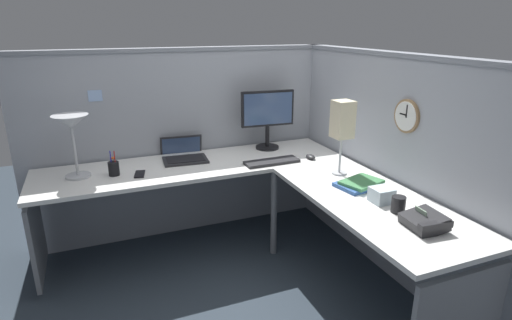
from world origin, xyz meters
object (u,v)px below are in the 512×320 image
monitor (268,115)px  coffee_mug (398,204)px  laptop (184,154)px  computer_mouse (311,157)px  tissue_box (381,195)px  book_stack (360,184)px  desk_lamp_paper (342,122)px  desk_lamp_dome (71,127)px  keyboard (272,162)px  pen_cup (114,168)px  wall_clock (407,116)px  office_phone (425,222)px  cell_phone (140,174)px

monitor → coffee_mug: (0.18, -1.45, -0.25)m
laptop → computer_mouse: size_ratio=3.91×
monitor → tissue_box: monitor is taller
book_stack → desk_lamp_paper: (0.01, 0.27, 0.36)m
laptop → book_stack: laptop is taller
desk_lamp_paper → tissue_box: (-0.04, -0.52, -0.34)m
laptop → desk_lamp_paper: size_ratio=0.77×
desk_lamp_dome → keyboard: bearing=-9.7°
pen_cup → wall_clock: wall_clock is taller
office_phone → tissue_box: office_phone is taller
keyboard → office_phone: 1.32m
keyboard → cell_phone: (-0.98, 0.12, -0.01)m
cell_phone → desk_lamp_paper: size_ratio=0.27×
cell_phone → book_stack: (1.32, -0.79, 0.02)m
cell_phone → wall_clock: (1.62, -0.83, 0.46)m
keyboard → pen_cup: (-1.15, 0.18, 0.04)m
desk_lamp_dome → tissue_box: bearing=-34.2°
laptop → computer_mouse: 1.02m
wall_clock → office_phone: bearing=-119.7°
laptop → office_phone: 1.91m
wall_clock → keyboard: bearing=131.8°
pen_cup → tissue_box: (1.46, -1.10, -0.01)m
desk_lamp_dome → desk_lamp_paper: 1.86m
computer_mouse → wall_clock: (0.30, -0.69, 0.45)m
office_phone → desk_lamp_paper: bearing=87.0°
office_phone → desk_lamp_paper: desk_lamp_paper is taller
monitor → tissue_box: bearing=-81.9°
keyboard → computer_mouse: computer_mouse is taller
office_phone → tissue_box: (0.01, 0.36, 0.01)m
computer_mouse → book_stack: bearing=-89.3°
monitor → wall_clock: wall_clock is taller
coffee_mug → tissue_box: (0.00, 0.15, -0.00)m
pen_cup → book_stack: (1.49, -0.84, -0.03)m
wall_clock → desk_lamp_dome: bearing=155.0°
computer_mouse → pen_cup: 1.50m
desk_lamp_dome → book_stack: 1.98m
keyboard → coffee_mug: (0.31, -1.07, 0.04)m
computer_mouse → coffee_mug: size_ratio=1.08×
keyboard → pen_cup: bearing=170.2°
laptop → monitor: bearing=-1.8°
desk_lamp_dome → coffee_mug: desk_lamp_dome is taller
office_phone → wall_clock: bearing=60.3°
tissue_box → keyboard: bearing=108.7°
computer_mouse → pen_cup: (-1.48, 0.20, 0.04)m
desk_lamp_dome → pen_cup: desk_lamp_dome is taller
tissue_box → desk_lamp_dome: bearing=145.8°
pen_cup → coffee_mug: bearing=-40.6°
monitor → office_phone: (0.18, -1.66, -0.26)m
keyboard → wall_clock: wall_clock is taller
pen_cup → tissue_box: pen_cup is taller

